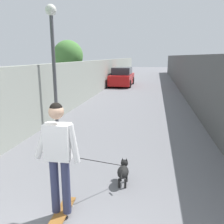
# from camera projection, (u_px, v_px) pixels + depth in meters

# --- Properties ---
(ground_plane) EXTENTS (80.00, 80.00, 0.00)m
(ground_plane) POSITION_uv_depth(u_px,v_px,m) (139.00, 94.00, 15.60)
(ground_plane) COLOR slate
(wall_left) EXTENTS (48.00, 0.30, 2.19)m
(wall_left) POSITION_uv_depth(u_px,v_px,m) (88.00, 80.00, 13.95)
(wall_left) COLOR #999E93
(wall_left) RESTS_ON ground
(fence_right) EXTENTS (48.00, 0.30, 2.53)m
(fence_right) POSITION_uv_depth(u_px,v_px,m) (191.00, 78.00, 12.87)
(fence_right) COLOR #4C4C4C
(fence_right) RESTS_ON ground
(tree_left_mid) EXTENTS (1.89, 1.89, 3.46)m
(tree_left_mid) POSITION_uv_depth(u_px,v_px,m) (68.00, 56.00, 14.86)
(tree_left_mid) COLOR brown
(tree_left_mid) RESTS_ON ground
(lamp_post) EXTENTS (0.36, 0.36, 4.09)m
(lamp_post) POSITION_uv_depth(u_px,v_px,m) (53.00, 45.00, 7.73)
(lamp_post) COLOR #4C4C51
(lamp_post) RESTS_ON ground
(skateboard) EXTENTS (0.80, 0.22, 0.08)m
(skateboard) POSITION_uv_depth(u_px,v_px,m) (62.00, 212.00, 3.68)
(skateboard) COLOR brown
(skateboard) RESTS_ON ground
(person_skateboarder) EXTENTS (0.23, 0.71, 1.75)m
(person_skateboarder) POSITION_uv_depth(u_px,v_px,m) (58.00, 150.00, 3.43)
(person_skateboarder) COLOR #333859
(person_skateboarder) RESTS_ON skateboard
(dog) EXTENTS (1.43, 0.94, 1.06)m
(dog) POSITION_uv_depth(u_px,v_px,m) (123.00, 171.00, 4.58)
(dog) COLOR black
(dog) RESTS_ON ground
(car_near) EXTENTS (4.21, 1.80, 1.54)m
(car_near) POSITION_uv_depth(u_px,v_px,m) (122.00, 77.00, 19.86)
(car_near) COLOR #B71414
(car_near) RESTS_ON ground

